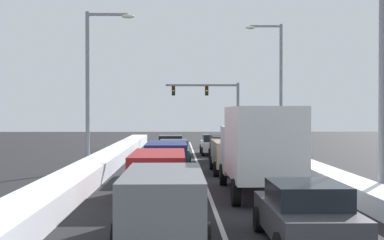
{
  "coord_description": "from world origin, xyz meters",
  "views": [
    {
      "loc": [
        -1.16,
        -7.1,
        3.14
      ],
      "look_at": [
        -0.03,
        39.95,
        2.52
      ],
      "focal_mm": 51.51,
      "sensor_mm": 36.0,
      "label": 1
    }
  ],
  "objects": [
    {
      "name": "ground_plane",
      "position": [
        0.0,
        19.62,
        0.0
      ],
      "size": [
        127.53,
        127.53,
        0.0
      ],
      "primitive_type": "plane",
      "color": "black"
    },
    {
      "name": "lane_stripe_between_right_lane_and_center_lane",
      "position": [
        -0.0,
        24.53,
        0.0
      ],
      "size": [
        0.14,
        53.96,
        0.01
      ],
      "primitive_type": "cube",
      "color": "silver",
      "rests_on": "ground"
    },
    {
      "name": "sedan_white_right_lane_fifth",
      "position": [
        1.48,
        34.25,
        0.76
      ],
      "size": [
        2.0,
        4.5,
        1.51
      ],
      "color": "silver",
      "rests_on": "ground"
    },
    {
      "name": "street_lamp_right_near",
      "position": [
        5.7,
        12.26,
        4.96
      ],
      "size": [
        2.66,
        0.36,
        8.3
      ],
      "color": "gray",
      "rests_on": "ground"
    },
    {
      "name": "suv_red_center_lane_second",
      "position": [
        -1.92,
        13.23,
        1.02
      ],
      "size": [
        2.16,
        4.9,
        1.67
      ],
      "color": "maroon",
      "rests_on": "ground"
    },
    {
      "name": "suv_navy_center_lane_third",
      "position": [
        -1.75,
        20.12,
        1.02
      ],
      "size": [
        2.16,
        4.9,
        1.67
      ],
      "color": "navy",
      "rests_on": "ground"
    },
    {
      "name": "sedan_charcoal_right_lane_nearest",
      "position": [
        1.83,
        5.75,
        0.76
      ],
      "size": [
        2.0,
        4.5,
        1.51
      ],
      "color": "#38383D",
      "rests_on": "ground"
    },
    {
      "name": "suv_black_right_lane_fourth",
      "position": [
        1.93,
        28.06,
        1.02
      ],
      "size": [
        2.16,
        4.9,
        1.67
      ],
      "color": "black",
      "rests_on": "ground"
    },
    {
      "name": "suv_tan_right_lane_third",
      "position": [
        1.63,
        21.54,
        1.02
      ],
      "size": [
        2.16,
        4.9,
        1.67
      ],
      "color": "#937F60",
      "rests_on": "ground"
    },
    {
      "name": "box_truck_right_lane_second",
      "position": [
        1.89,
        13.74,
        1.9
      ],
      "size": [
        2.53,
        7.2,
        3.36
      ],
      "color": "#B7BABF",
      "rests_on": "ground"
    },
    {
      "name": "suv_gray_center_lane_nearest",
      "position": [
        -1.54,
        6.63,
        1.02
      ],
      "size": [
        2.16,
        4.9,
        1.67
      ],
      "color": "slate",
      "rests_on": "ground"
    },
    {
      "name": "street_lamp_left_mid",
      "position": [
        -5.78,
        22.97,
        5.14
      ],
      "size": [
        2.66,
        0.36,
        8.64
      ],
      "color": "gray",
      "rests_on": "ground"
    },
    {
      "name": "snow_bank_left_shoulder",
      "position": [
        -5.3,
        24.53,
        0.4
      ],
      "size": [
        1.55,
        53.96,
        0.8
      ],
      "primitive_type": "cube",
      "color": "white",
      "rests_on": "ground"
    },
    {
      "name": "sedan_green_center_lane_fourth",
      "position": [
        -1.46,
        26.08,
        0.76
      ],
      "size": [
        2.0,
        4.5,
        1.51
      ],
      "color": "#1E5633",
      "rests_on": "ground"
    },
    {
      "name": "traffic_light_gantry",
      "position": [
        2.57,
        49.04,
        4.5
      ],
      "size": [
        7.54,
        0.47,
        6.2
      ],
      "color": "slate",
      "rests_on": "ground"
    },
    {
      "name": "snow_bank_right_shoulder",
      "position": [
        5.3,
        24.53,
        0.33
      ],
      "size": [
        1.3,
        53.96,
        0.66
      ],
      "primitive_type": "cube",
      "color": "white",
      "rests_on": "ground"
    },
    {
      "name": "sedan_maroon_center_lane_fifth",
      "position": [
        -1.75,
        32.54,
        0.76
      ],
      "size": [
        2.0,
        4.5,
        1.51
      ],
      "color": "maroon",
      "rests_on": "ground"
    },
    {
      "name": "street_lamp_right_mid",
      "position": [
        5.79,
        31.88,
        5.55
      ],
      "size": [
        2.66,
        0.36,
        9.43
      ],
      "color": "gray",
      "rests_on": "ground"
    }
  ]
}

